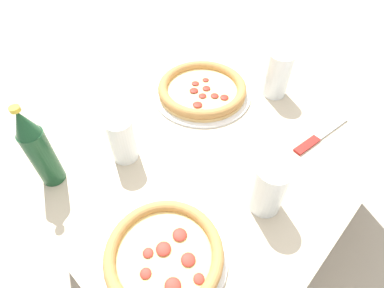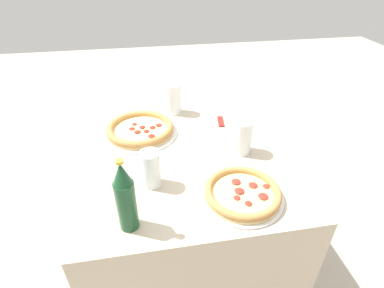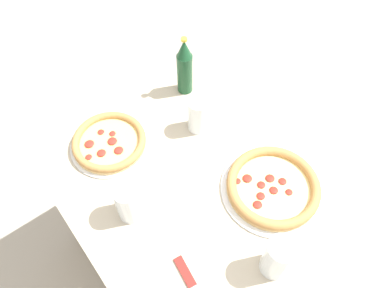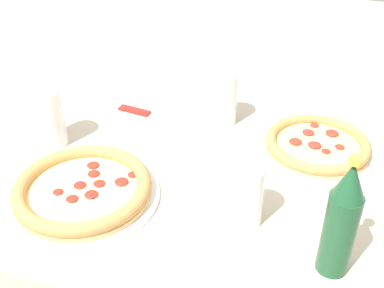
{
  "view_description": "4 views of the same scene",
  "coord_description": "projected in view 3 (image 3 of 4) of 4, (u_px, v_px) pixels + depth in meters",
  "views": [
    {
      "loc": [
        0.61,
        0.37,
        1.39
      ],
      "look_at": [
        0.22,
        -0.0,
        0.8
      ],
      "focal_mm": 28.0,
      "sensor_mm": 36.0,
      "label": 1
    },
    {
      "loc": [
        1.17,
        -0.14,
        1.45
      ],
      "look_at": [
        0.21,
        0.02,
        0.79
      ],
      "focal_mm": 28.0,
      "sensor_mm": 36.0,
      "label": 2
    },
    {
      "loc": [
        -0.31,
        0.39,
        1.81
      ],
      "look_at": [
        0.26,
        -0.05,
        0.8
      ],
      "focal_mm": 35.0,
      "sensor_mm": 36.0,
      "label": 3
    },
    {
      "loc": [
        0.45,
        -0.89,
        1.42
      ],
      "look_at": [
        0.2,
        -0.03,
        0.82
      ],
      "focal_mm": 45.0,
      "sensor_mm": 36.0,
      "label": 4
    }
  ],
  "objects": [
    {
      "name": "glass_water",
      "position": [
        198.0,
        116.0,
        1.32
      ],
      "size": [
        0.07,
        0.07,
        0.14
      ],
      "color": "white",
      "rests_on": "table"
    },
    {
      "name": "table",
      "position": [
        222.0,
        258.0,
        1.46
      ],
      "size": [
        1.26,
        0.81,
        0.73
      ],
      "color": "#B7A88E",
      "rests_on": "ground_plane"
    },
    {
      "name": "pizza_pepperoni",
      "position": [
        109.0,
        142.0,
        1.31
      ],
      "size": [
        0.28,
        0.28,
        0.04
      ],
      "color": "silver",
      "rests_on": "table"
    },
    {
      "name": "ground_plane",
      "position": [
        217.0,
        284.0,
        1.76
      ],
      "size": [
        8.0,
        8.0,
        0.0
      ],
      "primitive_type": "plane",
      "color": "#A89E8E"
    },
    {
      "name": "glass_iced_tea",
      "position": [
        277.0,
        258.0,
        1.02
      ],
      "size": [
        0.08,
        0.08,
        0.15
      ],
      "color": "white",
      "rests_on": "table"
    },
    {
      "name": "beer_bottle",
      "position": [
        185.0,
        67.0,
        1.38
      ],
      "size": [
        0.06,
        0.06,
        0.25
      ],
      "color": "#194728",
      "rests_on": "table"
    },
    {
      "name": "glass_red_wine",
      "position": [
        129.0,
        203.0,
        1.12
      ],
      "size": [
        0.08,
        0.08,
        0.14
      ],
      "color": "white",
      "rests_on": "table"
    },
    {
      "name": "pizza_margherita",
      "position": [
        273.0,
        187.0,
        1.2
      ],
      "size": [
        0.34,
        0.34,
        0.05
      ],
      "color": "silver",
      "rests_on": "table"
    }
  ]
}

